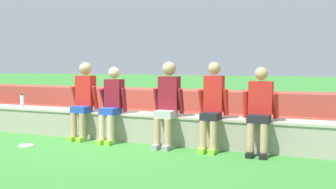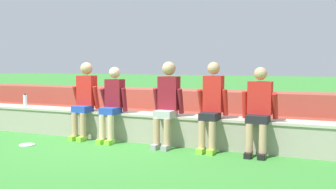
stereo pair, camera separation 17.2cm
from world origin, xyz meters
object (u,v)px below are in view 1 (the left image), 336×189
at_px(person_center, 167,101).
at_px(person_far_right, 260,108).
at_px(person_left_of_center, 112,103).
at_px(person_far_left, 84,98).
at_px(person_right_of_center, 212,104).
at_px(frisbee, 26,146).
at_px(water_bottle_mid_left, 22,101).

relative_size(person_center, person_far_right, 1.07).
height_order(person_left_of_center, person_center, person_center).
bearing_deg(person_far_left, person_right_of_center, -0.21).
bearing_deg(frisbee, person_right_of_center, 16.71).
height_order(person_far_left, person_center, person_center).
bearing_deg(frisbee, person_left_of_center, 36.77).
bearing_deg(person_far_left, frisbee, -121.06).
xyz_separation_m(person_far_left, person_left_of_center, (0.61, -0.04, -0.06)).
bearing_deg(water_bottle_mid_left, frisbee, -45.70).
distance_m(person_right_of_center, water_bottle_mid_left, 4.08).
relative_size(person_right_of_center, person_far_right, 1.06).
xyz_separation_m(person_far_left, person_right_of_center, (2.43, -0.01, -0.02)).
relative_size(person_right_of_center, frisbee, 5.50).
relative_size(person_far_left, frisbee, 5.49).
relative_size(person_far_right, water_bottle_mid_left, 5.16).
bearing_deg(frisbee, person_far_right, 13.27).
distance_m(person_far_left, person_far_right, 3.17).
distance_m(person_far_left, person_left_of_center, 0.62).
distance_m(water_bottle_mid_left, frisbee, 1.70).
xyz_separation_m(person_far_left, person_center, (1.67, -0.04, 0.00)).
bearing_deg(person_far_right, person_far_left, 179.56).
height_order(person_far_left, person_right_of_center, person_right_of_center).
bearing_deg(person_right_of_center, person_center, -178.01).
distance_m(person_left_of_center, person_right_of_center, 1.81).
bearing_deg(person_right_of_center, water_bottle_mid_left, 176.65).
relative_size(person_far_right, frisbee, 5.19).
relative_size(person_right_of_center, water_bottle_mid_left, 5.47).
bearing_deg(person_center, person_left_of_center, -179.92).
bearing_deg(person_far_right, frisbee, -166.73).
bearing_deg(person_left_of_center, frisbee, -143.23).
xyz_separation_m(water_bottle_mid_left, frisbee, (1.10, -1.13, -0.62)).
bearing_deg(person_left_of_center, person_far_right, 0.28).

